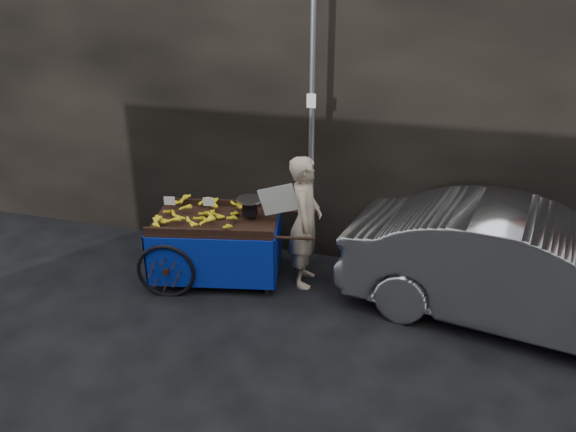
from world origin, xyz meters
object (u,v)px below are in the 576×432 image
(banana_cart, at_px, (212,226))
(plastic_bag, at_px, (263,279))
(parked_car, at_px, (526,270))
(vendor, at_px, (305,222))

(banana_cart, height_order, plastic_bag, banana_cart)
(plastic_bag, bearing_deg, parked_car, 2.74)
(plastic_bag, bearing_deg, vendor, 32.84)
(banana_cart, distance_m, parked_car, 3.99)
(plastic_bag, height_order, parked_car, parked_car)
(parked_car, bearing_deg, plastic_bag, 102.44)
(vendor, height_order, plastic_bag, vendor)
(vendor, xyz_separation_m, parked_car, (2.74, -0.16, -0.20))
(banana_cart, height_order, parked_car, parked_car)
(parked_car, bearing_deg, vendor, 96.38)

